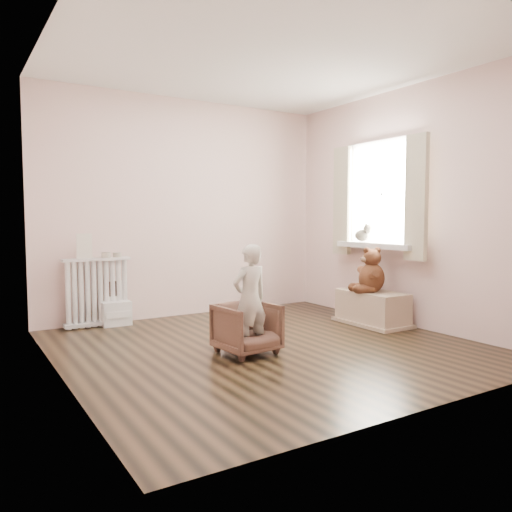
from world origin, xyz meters
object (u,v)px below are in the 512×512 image
child (250,299)px  plush_cat (362,234)px  toy_bench (372,306)px  radiator (97,291)px  teddy_bear (372,265)px  toy_vanity (115,300)px  armchair (247,328)px

child → plush_cat: size_ratio=3.69×
child → toy_bench: bearing=-174.6°
toy_bench → plush_cat: 0.87m
plush_cat → radiator: bearing=143.7°
radiator → teddy_bear: bearing=-30.0°
toy_vanity → child: child is taller
teddy_bear → plush_cat: (0.18, 0.34, 0.33)m
toy_vanity → teddy_bear: (2.42, -1.47, 0.40)m
child → toy_bench: child is taller
toy_vanity → teddy_bear: size_ratio=1.00×
toy_bench → toy_vanity: bearing=149.4°
toy_vanity → child: size_ratio=0.52×
toy_vanity → armchair: size_ratio=1.00×
radiator → teddy_bear: 3.02m
toy_vanity → plush_cat: (2.59, -1.13, 0.72)m
toy_vanity → armchair: toy_vanity is taller
armchair → radiator: bearing=109.1°
armchair → child: bearing=-95.9°
radiator → armchair: 1.98m
toy_vanity → plush_cat: bearing=-23.5°
radiator → toy_bench: radiator is taller
radiator → armchair: size_ratio=1.54×
radiator → plush_cat: plush_cat is taller
radiator → toy_vanity: (0.19, -0.03, -0.11)m
radiator → plush_cat: 3.07m
toy_bench → child: bearing=-168.8°
armchair → teddy_bear: (1.77, 0.29, 0.45)m
toy_vanity → child: (0.65, -1.81, 0.21)m
teddy_bear → toy_vanity: bearing=171.0°
toy_bench → teddy_bear: size_ratio=1.61×
toy_vanity → teddy_bear: 2.86m
radiator → toy_bench: 3.03m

